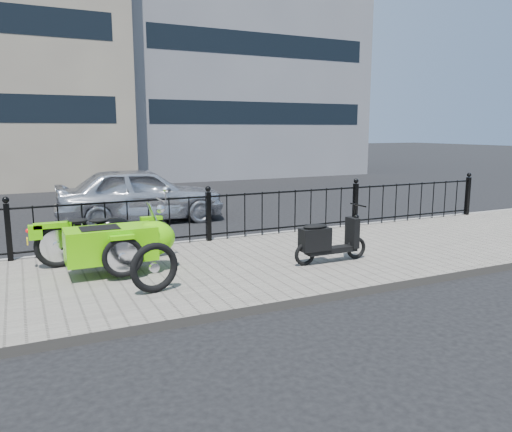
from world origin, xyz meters
name	(u,v)px	position (x,y,z in m)	size (l,w,h in m)	color
ground	(235,262)	(0.00, 0.00, 0.00)	(120.00, 120.00, 0.00)	black
sidewalk	(247,266)	(0.00, -0.50, 0.06)	(30.00, 3.80, 0.12)	#6C655B
curb	(206,242)	(0.00, 1.44, 0.06)	(30.00, 0.10, 0.12)	gray
iron_fence	(208,217)	(0.00, 1.30, 0.59)	(14.11, 0.11, 1.08)	black
building_grey	(229,26)	(7.00, 16.99, 7.50)	(12.00, 8.01, 15.00)	gray
motorcycle_sidecar	(121,240)	(-1.94, -0.10, 0.59)	(2.28, 1.48, 0.98)	black
scooter	(327,241)	(1.17, -1.07, 0.48)	(1.38, 0.40, 0.93)	black
spare_tire	(154,268)	(-1.74, -1.36, 0.46)	(0.68, 0.68, 0.10)	black
sedan_car	(141,194)	(-0.58, 4.55, 0.69)	(1.63, 4.05, 1.38)	silver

